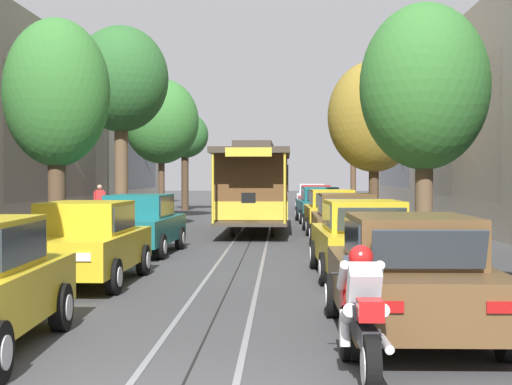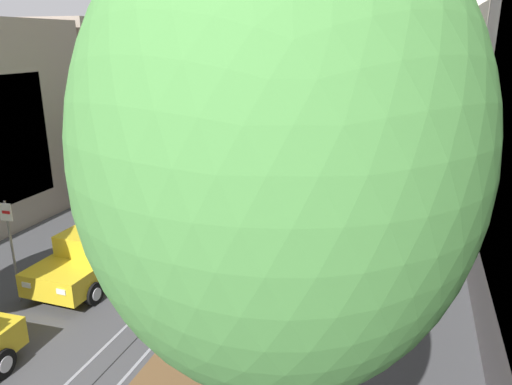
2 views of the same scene
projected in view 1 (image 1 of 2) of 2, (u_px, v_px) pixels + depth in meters
ground_plane at (253, 235)px, 27.27m from camera, size 160.00×160.00×0.00m
trolley_track_rails at (256, 228)px, 30.52m from camera, size 1.14×60.51×0.01m
building_facade_left at (16, 130)px, 33.42m from camera, size 5.97×52.21×8.52m
parked_car_yellow_second_left at (85, 242)px, 14.95m from camera, size 2.05×4.38×1.58m
parked_car_teal_mid_left at (139, 224)px, 20.66m from camera, size 2.14×4.42×1.58m
parked_car_brown_near_right at (409, 275)px, 10.00m from camera, size 2.02×4.37×1.58m
parked_car_yellow_second_right at (362, 238)px, 15.94m from camera, size 2.09×4.40×1.58m
parked_car_brown_mid_right at (346, 221)px, 21.99m from camera, size 2.01×4.36×1.58m
parked_car_yellow_fourth_right at (331, 211)px, 28.07m from camera, size 2.06×4.39×1.58m
parked_car_teal_fifth_right at (319, 204)px, 34.59m from camera, size 2.14×4.42×1.58m
parked_car_red_sixth_right at (316, 200)px, 41.08m from camera, size 2.02×4.37×1.58m
parked_car_white_far_right at (311, 197)px, 47.51m from camera, size 2.04×4.38×1.58m
street_tree_kerb_left_second at (56, 95)px, 19.82m from camera, size 2.74×2.36×6.13m
street_tree_kerb_left_mid at (121, 81)px, 28.78m from camera, size 3.53×3.37×7.66m
street_tree_kerb_left_fourth at (161, 122)px, 37.65m from camera, size 3.64×3.37×6.80m
street_tree_kerb_left_far at (185, 137)px, 46.65m from camera, size 2.83×2.33×5.90m
street_tree_kerb_right_second at (424, 88)px, 19.94m from camera, size 3.33×3.27×6.54m
street_tree_kerb_right_mid at (374, 117)px, 30.54m from camera, size 3.66×3.15×6.63m
street_tree_kerb_right_fourth at (353, 114)px, 43.78m from camera, size 2.42×2.58×7.11m
cable_car_trolley at (255, 187)px, 28.73m from camera, size 2.63×9.15×3.28m
motorcycle_with_rider at (362, 316)px, 7.93m from camera, size 0.56×1.99×1.37m
pedestrian_on_right_pavement at (100, 201)px, 34.43m from camera, size 0.55×0.32×1.69m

